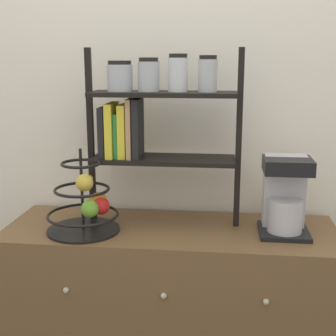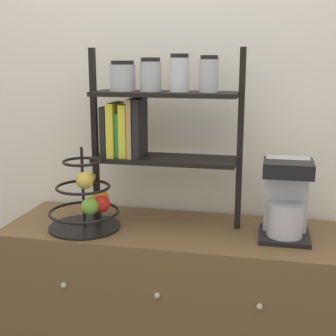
# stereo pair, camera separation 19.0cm
# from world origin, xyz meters

# --- Properties ---
(wall_back) EXTENTS (7.00, 0.05, 2.60)m
(wall_back) POSITION_xyz_m (0.00, 0.52, 1.30)
(wall_back) COLOR silver
(wall_back) RESTS_ON ground_plane
(sideboard) EXTENTS (1.39, 0.49, 0.83)m
(sideboard) POSITION_xyz_m (0.00, 0.24, 0.42)
(sideboard) COLOR brown
(sideboard) RESTS_ON ground_plane
(coffee_maker) EXTENTS (0.20, 0.20, 0.31)m
(coffee_maker) POSITION_xyz_m (0.46, 0.24, 0.99)
(coffee_maker) COLOR black
(coffee_maker) RESTS_ON sideboard
(fruit_stand) EXTENTS (0.30, 0.30, 0.35)m
(fruit_stand) POSITION_xyz_m (-0.34, 0.17, 0.95)
(fruit_stand) COLOR black
(fruit_stand) RESTS_ON sideboard
(shelf_hutch) EXTENTS (0.65, 0.20, 0.74)m
(shelf_hutch) POSITION_xyz_m (-0.10, 0.30, 1.31)
(shelf_hutch) COLOR black
(shelf_hutch) RESTS_ON sideboard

